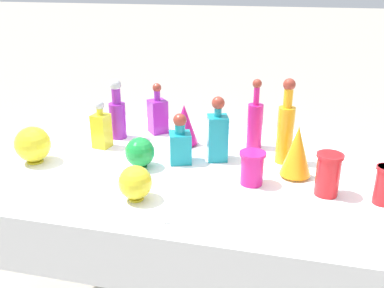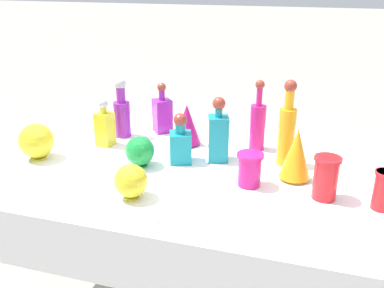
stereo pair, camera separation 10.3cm
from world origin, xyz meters
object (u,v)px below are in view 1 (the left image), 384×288
at_px(square_decanter_3, 180,143).
at_px(cardboard_box_behind_left, 190,164).
at_px(tall_bottle_0, 255,122).
at_px(round_bowl_1, 33,144).
at_px(fluted_vase_1, 184,124).
at_px(round_bowl_2, 135,183).
at_px(slender_vase_1, 328,173).
at_px(square_decanter_1, 217,134).
at_px(square_decanter_2, 101,128).
at_px(round_bowl_0, 140,152).
at_px(fluted_vase_0, 297,151).
at_px(tall_bottle_2, 286,128).
at_px(tall_bottle_1, 117,114).
at_px(slender_vase_0, 252,167).
at_px(square_decanter_0, 158,114).

height_order(square_decanter_3, cardboard_box_behind_left, square_decanter_3).
height_order(tall_bottle_0, round_bowl_1, tall_bottle_0).
distance_m(fluted_vase_1, round_bowl_2, 0.60).
xyz_separation_m(square_decanter_3, round_bowl_2, (-0.08, -0.38, -0.02)).
bearing_deg(slender_vase_1, square_decanter_1, 154.06).
relative_size(square_decanter_2, round_bowl_0, 1.71).
relative_size(square_decanter_3, fluted_vase_0, 1.03).
xyz_separation_m(tall_bottle_2, round_bowl_1, (-1.13, -0.27, -0.08)).
xyz_separation_m(square_decanter_2, round_bowl_1, (-0.23, -0.25, -0.01)).
xyz_separation_m(tall_bottle_0, round_bowl_1, (-0.97, -0.42, -0.05)).
bearing_deg(round_bowl_0, round_bowl_1, -173.02).
bearing_deg(tall_bottle_1, tall_bottle_2, -7.66).
xyz_separation_m(fluted_vase_0, cardboard_box_behind_left, (-0.77, 1.22, -0.69)).
height_order(square_decanter_2, slender_vase_0, square_decanter_2).
xyz_separation_m(tall_bottle_2, round_bowl_2, (-0.54, -0.50, -0.10)).
distance_m(tall_bottle_2, slender_vase_1, 0.34).
xyz_separation_m(square_decanter_2, fluted_vase_1, (0.39, 0.13, 0.01)).
xyz_separation_m(fluted_vase_1, round_bowl_0, (-0.12, -0.32, -0.04)).
bearing_deg(fluted_vase_0, round_bowl_0, -174.34).
distance_m(fluted_vase_1, round_bowl_0, 0.34).
xyz_separation_m(tall_bottle_1, round_bowl_1, (-0.26, -0.39, -0.04)).
height_order(square_decanter_0, fluted_vase_1, square_decanter_0).
bearing_deg(tall_bottle_2, round_bowl_2, -137.60).
bearing_deg(tall_bottle_2, tall_bottle_0, 135.99).
relative_size(tall_bottle_1, fluted_vase_0, 1.39).
height_order(square_decanter_0, slender_vase_0, square_decanter_0).
relative_size(tall_bottle_1, square_decanter_1, 1.04).
distance_m(tall_bottle_0, fluted_vase_0, 0.36).
height_order(fluted_vase_0, fluted_vase_1, fluted_vase_0).
xyz_separation_m(square_decanter_3, fluted_vase_0, (0.52, -0.03, 0.02)).
height_order(tall_bottle_1, square_decanter_3, tall_bottle_1).
bearing_deg(fluted_vase_0, tall_bottle_1, 164.24).
xyz_separation_m(tall_bottle_2, cardboard_box_behind_left, (-0.71, 1.08, -0.74)).
relative_size(tall_bottle_1, slender_vase_0, 2.25).
distance_m(slender_vase_0, fluted_vase_1, 0.53).
relative_size(square_decanter_2, round_bowl_2, 1.73).
bearing_deg(cardboard_box_behind_left, square_decanter_3, -78.46).
relative_size(tall_bottle_0, fluted_vase_1, 1.66).
bearing_deg(tall_bottle_1, slender_vase_1, -20.66).
bearing_deg(fluted_vase_1, square_decanter_3, -80.43).
height_order(slender_vase_0, round_bowl_2, slender_vase_0).
bearing_deg(tall_bottle_1, round_bowl_2, -61.95).
relative_size(square_decanter_0, round_bowl_1, 1.61).
bearing_deg(square_decanter_2, slender_vase_0, -16.36).
distance_m(tall_bottle_0, round_bowl_0, 0.60).
xyz_separation_m(tall_bottle_0, round_bowl_2, (-0.39, -0.64, -0.06)).
distance_m(square_decanter_0, cardboard_box_behind_left, 1.08).
height_order(tall_bottle_0, tall_bottle_1, tall_bottle_0).
distance_m(tall_bottle_2, round_bowl_2, 0.74).
height_order(square_decanter_1, cardboard_box_behind_left, square_decanter_1).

